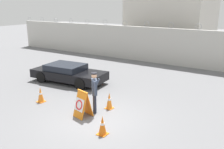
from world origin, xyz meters
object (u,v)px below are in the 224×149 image
Objects in this scene: barricade_sign at (82,104)px; traffic_cone_far at (102,125)px; parked_car_front_coupe at (68,73)px; security_guard at (94,90)px; traffic_cone_mid at (109,101)px; traffic_cone_near at (41,95)px.

barricade_sign is 1.82m from traffic_cone_far.
traffic_cone_far is 6.94m from parked_car_front_coupe.
parked_car_front_coupe is at bearing 15.40° from security_guard.
security_guard is 4.98m from parked_car_front_coupe.
barricade_sign is 0.63× the size of security_guard.
security_guard is 2.35× the size of traffic_cone_mid.
traffic_cone_far is (4.42, -0.96, -0.00)m from traffic_cone_near.
barricade_sign reaches higher than traffic_cone_far.
traffic_cone_near reaches higher than traffic_cone_far.
parked_car_front_coupe is at bearing 153.00° from barricade_sign.
barricade_sign is 2.81m from traffic_cone_near.
security_guard is 2.44× the size of traffic_cone_near.
traffic_cone_mid is at bearing 117.75° from traffic_cone_far.
security_guard reaches higher than traffic_cone_mid.
traffic_cone_near is at bearing -76.24° from parked_car_front_coupe.
security_guard is 3.10m from traffic_cone_near.
security_guard is (0.20, 0.63, 0.47)m from barricade_sign.
traffic_cone_far is at bearing -12.24° from traffic_cone_near.
barricade_sign reaches higher than traffic_cone_near.
parked_car_front_coupe is (-4.12, 2.76, -0.46)m from security_guard.
traffic_cone_near is at bearing 57.92° from security_guard.
security_guard reaches higher than traffic_cone_far.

